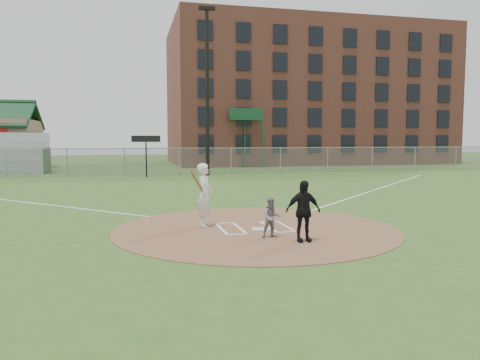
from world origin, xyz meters
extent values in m
plane|color=#34591E|center=(0.00, 0.00, 0.00)|extent=(140.00, 140.00, 0.00)
cylinder|color=brown|center=(0.00, 0.00, 0.01)|extent=(8.40, 8.40, 0.02)
cube|color=silver|center=(0.10, -0.23, 0.04)|extent=(0.55, 0.55, 0.03)
cube|color=white|center=(9.00, 9.00, 0.01)|extent=(17.04, 17.04, 0.01)
cube|color=white|center=(-9.00, 9.00, 0.01)|extent=(17.04, 17.04, 0.01)
imported|color=gray|center=(0.10, -1.33, 0.57)|extent=(0.54, 0.42, 1.10)
imported|color=black|center=(0.74, -1.99, 0.82)|extent=(0.94, 0.39, 1.60)
cube|color=white|center=(-1.00, 0.15, 0.03)|extent=(0.08, 1.80, 0.01)
cube|color=white|center=(-0.45, 0.15, 0.03)|extent=(0.08, 1.80, 0.01)
cube|color=white|center=(-0.72, 1.05, 0.03)|extent=(0.62, 0.08, 0.01)
cube|color=white|center=(-0.72, -0.75, 0.03)|extent=(0.62, 0.08, 0.01)
cube|color=white|center=(1.00, 0.15, 0.03)|extent=(0.08, 1.80, 0.01)
cube|color=white|center=(0.45, 0.15, 0.03)|extent=(0.08, 1.80, 0.01)
cube|color=white|center=(0.72, 1.05, 0.03)|extent=(0.62, 0.08, 0.01)
cube|color=white|center=(0.72, -0.75, 0.03)|extent=(0.62, 0.08, 0.01)
imported|color=silver|center=(-1.41, 0.69, 0.98)|extent=(0.67, 0.81, 1.93)
cylinder|color=brown|center=(-1.71, 0.29, 1.45)|extent=(0.49, 0.46, 0.70)
cube|color=slate|center=(0.00, 22.00, 1.00)|extent=(56.00, 0.03, 2.00)
cube|color=gray|center=(0.00, 22.00, 2.00)|extent=(56.00, 0.06, 0.06)
cube|color=gray|center=(0.00, 22.00, 1.00)|extent=(56.08, 0.08, 2.00)
cube|color=#194728|center=(-10.00, 26.20, 1.00)|extent=(0.08, 3.20, 2.00)
cube|color=#9D5343|center=(16.00, 38.00, 7.50)|extent=(30.00, 16.00, 15.00)
cube|color=black|center=(15.90, 29.94, 7.40)|extent=(26.60, 0.10, 12.20)
cube|color=#194728|center=(7.00, 29.34, 4.50)|extent=(3.20, 1.00, 0.15)
cube|color=#194728|center=(7.00, 29.84, 2.25)|extent=(0.12, 0.12, 4.50)
cube|color=#194728|center=(8.50, 28.89, 2.25)|extent=(0.12, 0.12, 4.50)
cube|color=#194728|center=(7.00, 29.34, 5.05)|extent=(3.20, 0.08, 1.00)
cylinder|color=black|center=(2.00, 21.00, 6.00)|extent=(0.26, 0.26, 12.00)
cube|color=black|center=(2.00, 21.00, 12.10)|extent=(1.20, 0.30, 0.25)
cylinder|color=black|center=(-2.50, 20.20, 1.30)|extent=(0.10, 0.10, 2.60)
cube|color=black|center=(-2.50, 20.20, 2.70)|extent=(2.00, 0.10, 0.45)
camera|label=1|loc=(-3.59, -13.28, 2.67)|focal=35.00mm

